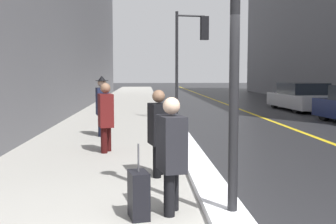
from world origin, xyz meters
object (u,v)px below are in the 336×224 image
pedestrian_in_fedora (102,103)px  pedestrian_nearside (171,150)px  rolling_suitcase (139,195)px  traffic_light_near (193,42)px  pedestrian_with_shoulder_bag (106,114)px  pedestrian_trailing (159,129)px  parked_car_silver (301,97)px

pedestrian_in_fedora → pedestrian_nearside: bearing=0.1°
pedestrian_in_fedora → rolling_suitcase: size_ratio=1.85×
pedestrian_in_fedora → traffic_light_near: bearing=130.6°
pedestrian_with_shoulder_bag → pedestrian_in_fedora: (-0.33, 2.54, 0.07)m
pedestrian_trailing → parked_car_silver: (7.50, 13.13, -0.20)m
traffic_light_near → pedestrian_in_fedora: bearing=-136.0°
traffic_light_near → pedestrian_trailing: bearing=-109.5°
pedestrian_with_shoulder_bag → pedestrian_in_fedora: 2.56m
rolling_suitcase → pedestrian_nearside: bearing=101.4°
pedestrian_with_shoulder_bag → parked_car_silver: bearing=128.6°
parked_car_silver → traffic_light_near: bearing=122.5°
pedestrian_with_shoulder_bag → rolling_suitcase: pedestrian_with_shoulder_bag is taller
pedestrian_with_shoulder_bag → rolling_suitcase: (0.81, -4.51, -0.58)m
traffic_light_near → pedestrian_with_shoulder_bag: traffic_light_near is taller
pedestrian_nearside → parked_car_silver: bearing=141.2°
parked_car_silver → rolling_suitcase: bearing=150.6°
pedestrian_nearside → pedestrian_with_shoulder_bag: size_ratio=0.94×
traffic_light_near → pedestrian_nearside: size_ratio=2.76×
traffic_light_near → pedestrian_with_shoulder_bag: 7.55m
traffic_light_near → pedestrian_trailing: traffic_light_near is taller
pedestrian_trailing → pedestrian_with_shoulder_bag: (-1.13, 2.35, 0.04)m
pedestrian_nearside → pedestrian_in_fedora: pedestrian_in_fedora is taller
pedestrian_nearside → pedestrian_in_fedora: bearing=-179.9°
pedestrian_with_shoulder_bag → pedestrian_trailing: bearing=13.1°
pedestrian_nearside → pedestrian_in_fedora: (-1.56, 6.86, 0.12)m
pedestrian_nearside → parked_car_silver: pedestrian_nearside is taller
rolling_suitcase → pedestrian_trailing: bearing=158.9°
traffic_light_near → rolling_suitcase: (-1.95, -11.20, -2.71)m
pedestrian_trailing → pedestrian_with_shoulder_bag: bearing=-166.9°
parked_car_silver → rolling_suitcase: 17.17m
pedestrian_nearside → pedestrian_with_shoulder_bag: (-1.23, 4.32, 0.05)m
pedestrian_trailing → pedestrian_nearside: bearing=-10.0°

